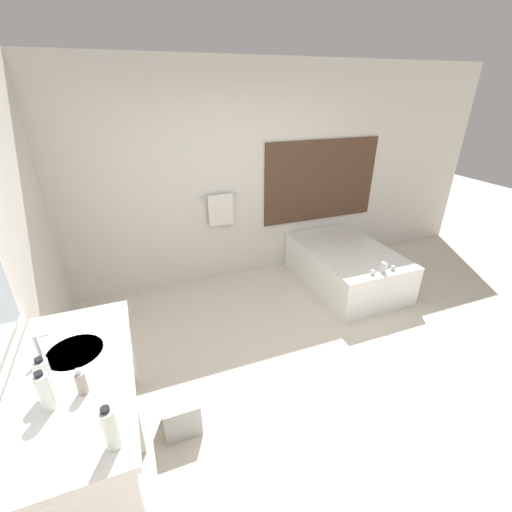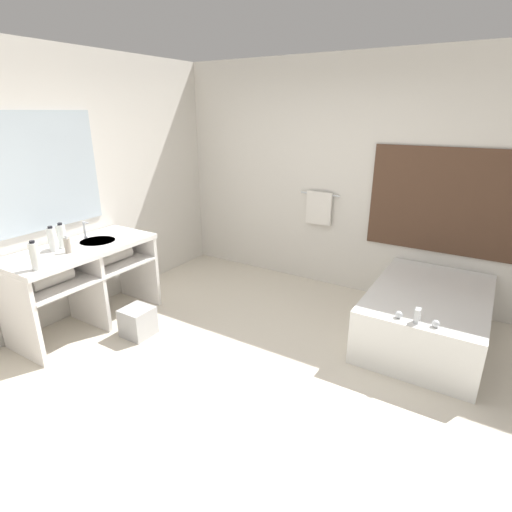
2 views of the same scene
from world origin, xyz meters
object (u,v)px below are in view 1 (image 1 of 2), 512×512
at_px(soap_dispenser, 81,383).
at_px(waste_bin, 181,412).
at_px(water_bottle_1, 45,391).
at_px(bathtub, 346,264).
at_px(water_bottle_2, 110,428).
at_px(water_bottle_3, 45,377).

xyz_separation_m(soap_dispenser, waste_bin, (0.51, 0.28, -0.78)).
bearing_deg(water_bottle_1, soap_dispenser, 14.23).
bearing_deg(bathtub, waste_bin, -150.14).
xyz_separation_m(water_bottle_2, waste_bin, (0.36, 0.67, -0.83)).
bearing_deg(water_bottle_2, soap_dispenser, 111.22).
distance_m(water_bottle_3, soap_dispenser, 0.19).
bearing_deg(water_bottle_2, waste_bin, 61.83).
relative_size(water_bottle_1, soap_dispenser, 1.43).
distance_m(water_bottle_1, water_bottle_2, 0.47).
height_order(water_bottle_2, water_bottle_3, water_bottle_2).
bearing_deg(water_bottle_1, water_bottle_3, 97.69).
relative_size(water_bottle_3, soap_dispenser, 1.45).
xyz_separation_m(bathtub, water_bottle_3, (-3.11, -1.60, 0.69)).
distance_m(bathtub, waste_bin, 2.80).
bearing_deg(water_bottle_3, soap_dispenser, -21.08).
xyz_separation_m(water_bottle_2, water_bottle_3, (-0.33, 0.46, -0.00)).
bearing_deg(bathtub, water_bottle_3, -152.80).
height_order(water_bottle_3, waste_bin, water_bottle_3).
distance_m(water_bottle_2, water_bottle_3, 0.57).
bearing_deg(water_bottle_1, bathtub, 28.87).
xyz_separation_m(water_bottle_1, water_bottle_2, (0.31, -0.36, 0.00)).
relative_size(water_bottle_1, waste_bin, 0.84).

